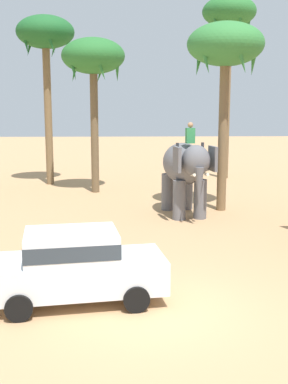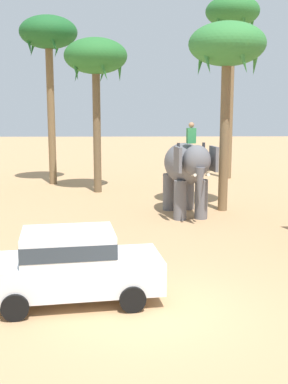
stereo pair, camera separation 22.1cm
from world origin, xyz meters
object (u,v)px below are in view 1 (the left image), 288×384
Objects in this scene: palm_tree_near_hut at (93,60)px; palm_tree_far_back at (46,38)px; palm_tree_behind_elephant at (229,20)px; elephant_with_mahout at (185,168)px; palm_tree_left_of_road at (225,50)px; car_sedan_foreground at (75,264)px.

palm_tree_near_hut is 0.84× the size of palm_tree_far_back.
palm_tree_near_hut is (-7.78, -4.71, -2.76)m from palm_tree_behind_elephant.
palm_tree_behind_elephant reaches higher than palm_tree_near_hut.
palm_tree_behind_elephant is at bearing 31.19° from palm_tree_near_hut.
palm_tree_behind_elephant reaches higher than palm_tree_far_back.
palm_tree_behind_elephant is 1.16× the size of palm_tree_far_back.
palm_tree_behind_elephant is (3.72, 10.33, 7.52)m from elephant_with_mahout.
elephant_with_mahout is at bearing -54.13° from palm_tree_near_hut.
palm_tree_left_of_road is at bearing -102.11° from palm_tree_behind_elephant.
palm_tree_left_of_road is at bearing -40.77° from palm_tree_far_back.
car_sedan_foreground is at bearing -79.41° from palm_tree_far_back.
palm_tree_left_of_road reaches higher than elephant_with_mahout.
elephant_with_mahout is at bearing 67.93° from car_sedan_foreground.
palm_tree_far_back is at bearing 129.37° from elephant_with_mahout.
car_sedan_foreground is 0.55× the size of palm_tree_near_hut.
palm_tree_near_hut is (-4.07, 5.62, 4.77)m from elephant_with_mahout.
palm_tree_near_hut is 4.16m from palm_tree_far_back.
palm_tree_left_of_road reaches higher than car_sedan_foreground.
car_sedan_foreground is 0.40× the size of palm_tree_behind_elephant.
palm_tree_left_of_road is (5.33, 9.91, 5.87)m from car_sedan_foreground.
palm_tree_near_hut is at bearing 125.87° from elephant_with_mahout.
car_sedan_foreground is 12.69m from palm_tree_left_of_road.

